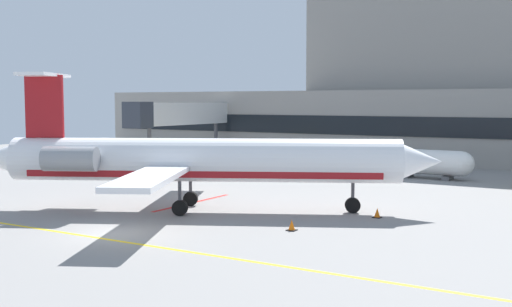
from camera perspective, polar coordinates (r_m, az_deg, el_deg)
The scene contains 8 objects.
ground at distance 31.64m, azimuth -12.68°, elevation -7.27°, with size 120.00×120.00×0.11m.
terminal_building at distance 72.44m, azimuth 16.44°, elevation 5.47°, with size 78.37×14.57×20.68m.
jet_bridge_west at distance 68.01m, azimuth -7.21°, elevation 3.56°, with size 2.40×16.21×6.49m.
regional_jet at distance 36.97m, azimuth -5.58°, elevation -0.63°, with size 26.28×19.63×8.18m.
pushback_tractor at distance 59.99m, azimuth -8.96°, elevation -0.61°, with size 2.12×3.62×1.98m.
fuel_tank at distance 54.48m, azimuth 15.46°, elevation -0.78°, with size 7.76×2.40×2.45m.
safety_cone_alpha at distance 31.57m, azimuth 3.30°, elevation -6.63°, with size 0.47×0.47×0.55m.
safety_cone_bravo at distance 35.61m, azimuth 11.06°, elevation -5.41°, with size 0.47×0.47×0.55m.
Camera 1 is at (21.36, -22.41, 6.49)m, focal length 43.59 mm.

